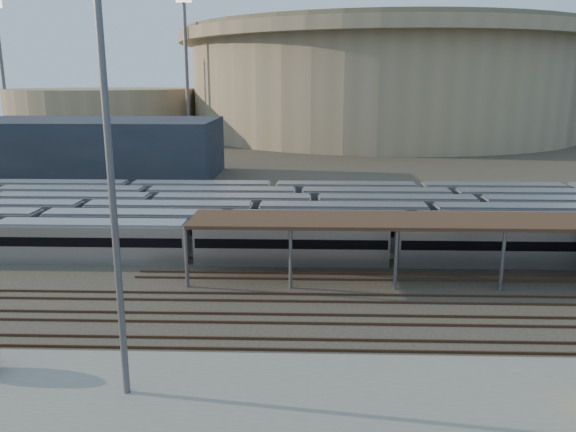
# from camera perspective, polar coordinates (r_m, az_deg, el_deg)

# --- Properties ---
(ground) EXTENTS (420.00, 420.00, 0.00)m
(ground) POSITION_cam_1_polar(r_m,az_deg,el_deg) (45.59, -0.51, -7.89)
(ground) COLOR #383026
(ground) RESTS_ON ground
(apron) EXTENTS (50.00, 9.00, 0.20)m
(apron) POSITION_cam_1_polar(r_m,az_deg,el_deg) (32.75, -10.83, -17.21)
(apron) COLOR gray
(apron) RESTS_ON ground
(subway_trains) EXTENTS (128.11, 23.90, 3.60)m
(subway_trains) POSITION_cam_1_polar(r_m,az_deg,el_deg) (62.69, 0.36, -0.11)
(subway_trains) COLOR #B7B6BB
(subway_trains) RESTS_ON ground
(inspection_shed) EXTENTS (60.30, 6.00, 5.30)m
(inspection_shed) POSITION_cam_1_polar(r_m,az_deg,el_deg) (51.94, 24.71, -0.70)
(inspection_shed) COLOR #5E5D62
(inspection_shed) RESTS_ON ground
(empty_tracks) EXTENTS (170.00, 9.62, 0.18)m
(empty_tracks) POSITION_cam_1_polar(r_m,az_deg,el_deg) (40.96, -0.80, -10.35)
(empty_tracks) COLOR #4C3323
(empty_tracks) RESTS_ON ground
(stadium) EXTENTS (124.00, 124.00, 32.50)m
(stadium) POSITION_cam_1_polar(r_m,az_deg,el_deg) (183.82, 9.35, 13.46)
(stadium) COLOR gray
(stadium) RESTS_ON ground
(secondary_arena) EXTENTS (56.00, 56.00, 14.00)m
(secondary_arena) POSITION_cam_1_polar(r_m,az_deg,el_deg) (183.34, -18.14, 10.01)
(secondary_arena) COLOR gray
(secondary_arena) RESTS_ON ground
(service_building) EXTENTS (42.00, 20.00, 10.00)m
(service_building) POSITION_cam_1_polar(r_m,az_deg,el_deg) (104.72, -18.86, 6.54)
(service_building) COLOR #1E232D
(service_building) RESTS_ON ground
(floodlight_0) EXTENTS (4.00, 1.00, 38.40)m
(floodlight_0) POSITION_cam_1_polar(r_m,az_deg,el_deg) (155.67, -10.29, 14.94)
(floodlight_0) COLOR #5E5D62
(floodlight_0) RESTS_ON ground
(floodlight_1) EXTENTS (4.00, 1.00, 38.40)m
(floodlight_1) POSITION_cam_1_polar(r_m,az_deg,el_deg) (184.11, -27.09, 13.49)
(floodlight_1) COLOR #5E5D62
(floodlight_1) RESTS_ON ground
(floodlight_3) EXTENTS (4.00, 1.00, 38.40)m
(floodlight_3) POSITION_cam_1_polar(r_m,az_deg,el_deg) (202.72, -1.55, 14.82)
(floodlight_3) COLOR #5E5D62
(floodlight_3) RESTS_ON ground
(yard_light_pole) EXTENTS (0.81, 0.36, 23.16)m
(yard_light_pole) POSITION_cam_1_polar(r_m,az_deg,el_deg) (29.21, -17.52, 3.35)
(yard_light_pole) COLOR #5E5D62
(yard_light_pole) RESTS_ON apron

